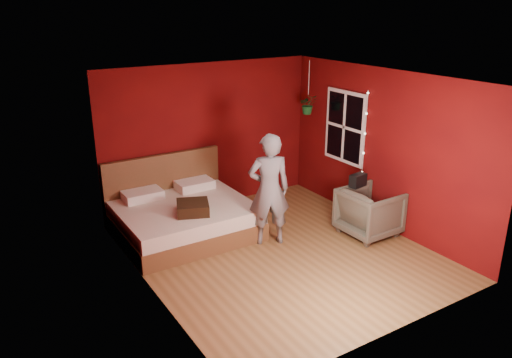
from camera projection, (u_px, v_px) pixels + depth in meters
floor at (280, 253)px, 7.51m from camera, size 4.50×4.50×0.00m
room_walls at (282, 145)px, 6.94m from camera, size 4.04×4.54×2.62m
window at (345, 127)px, 8.70m from camera, size 0.05×0.97×1.27m
fairy_lights at (365, 134)px, 8.27m from camera, size 0.04×0.04×1.45m
bed at (182, 216)px, 8.06m from camera, size 2.07×1.76×1.14m
person at (269, 190)px, 7.55m from camera, size 0.75×0.63×1.76m
armchair at (369, 212)px, 7.99m from camera, size 0.86×0.84×0.77m
handbag at (358, 180)px, 7.95m from camera, size 0.31×0.19×0.21m
throw_pillow at (193, 208)px, 7.60m from camera, size 0.62×0.62×0.17m
hanging_plant at (308, 104)px, 8.92m from camera, size 0.39×0.37×0.94m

